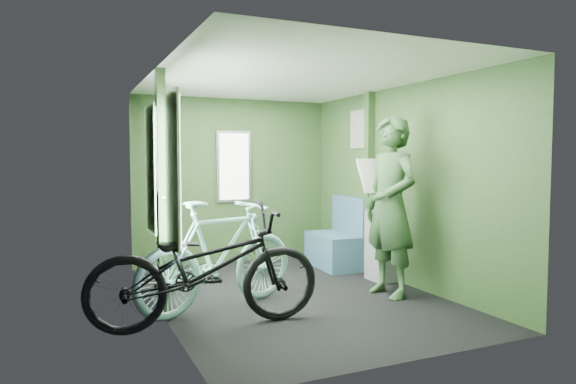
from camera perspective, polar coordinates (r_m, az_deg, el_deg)
name	(u,v)px	position (r m, az deg, el deg)	size (l,w,h in m)	color
room	(287,161)	(5.43, -0.10, 3.49)	(4.00, 4.02, 2.31)	black
bicycle_black	(206,328)	(4.62, -9.05, -14.70)	(0.70, 2.00, 1.05)	black
bicycle_mint	(220,310)	(5.12, -7.57, -12.86)	(0.50, 1.79, 1.07)	#88CFC3
passenger	(390,207)	(5.52, 11.30, -1.60)	(0.53, 0.78, 1.90)	#33562F
waste_box	(382,244)	(6.27, 10.36, -5.73)	(0.26, 0.36, 0.87)	gray
bench_seat	(336,246)	(6.99, 5.37, -6.02)	(0.55, 0.92, 0.95)	#2A445A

